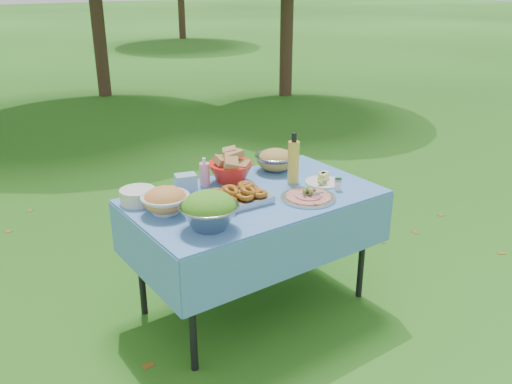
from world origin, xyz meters
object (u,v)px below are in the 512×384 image
pasta_bowl_steel (276,160)px  oil_bottle (294,158)px  salad_bowl (209,210)px  plate_stack (138,196)px  picnic_table (254,252)px  charcuterie_platter (309,193)px  bread_bowl (230,167)px

pasta_bowl_steel → oil_bottle: bearing=-102.7°
salad_bowl → plate_stack: size_ratio=1.50×
pasta_bowl_steel → oil_bottle: oil_bottle is taller
salad_bowl → plate_stack: 0.55m
picnic_table → oil_bottle: oil_bottle is taller
pasta_bowl_steel → plate_stack: bearing=179.3°
salad_bowl → charcuterie_platter: size_ratio=0.95×
picnic_table → plate_stack: bearing=154.0°
charcuterie_platter → oil_bottle: oil_bottle is taller
plate_stack → charcuterie_platter: 0.98m
pasta_bowl_steel → charcuterie_platter: 0.53m
pasta_bowl_steel → salad_bowl: bearing=-147.9°
plate_stack → charcuterie_platter: (0.84, -0.52, -0.00)m
picnic_table → charcuterie_platter: bearing=-44.6°
salad_bowl → bread_bowl: bearing=48.0°
plate_stack → pasta_bowl_steel: (0.98, -0.01, 0.03)m
plate_stack → pasta_bowl_steel: bearing=-0.7°
picnic_table → plate_stack: size_ratio=7.17×
picnic_table → charcuterie_platter: size_ratio=4.51×
charcuterie_platter → bread_bowl: bearing=113.1°
bread_bowl → pasta_bowl_steel: bearing=0.8°
oil_bottle → salad_bowl: bearing=-161.1°
picnic_table → bread_bowl: size_ratio=5.17×
salad_bowl → charcuterie_platter: bearing=0.5°
salad_bowl → bread_bowl: size_ratio=1.08×
picnic_table → oil_bottle: 0.63m
bread_bowl → charcuterie_platter: bearing=-66.9°
bread_bowl → oil_bottle: 0.40m
salad_bowl → oil_bottle: (0.77, 0.26, 0.06)m
salad_bowl → charcuterie_platter: 0.68m
picnic_table → pasta_bowl_steel: pasta_bowl_steel is taller
salad_bowl → plate_stack: (-0.16, 0.53, -0.06)m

